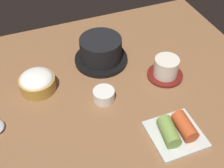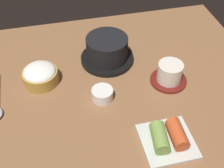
{
  "view_description": "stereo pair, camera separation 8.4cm",
  "coord_description": "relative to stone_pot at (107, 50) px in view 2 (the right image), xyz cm",
  "views": [
    {
      "loc": [
        -19.84,
        -58.19,
        64.31
      ],
      "look_at": [
        2.0,
        -2.0,
        5.0
      ],
      "focal_mm": 47.54,
      "sensor_mm": 36.0,
      "label": 1
    },
    {
      "loc": [
        -11.77,
        -60.69,
        64.31
      ],
      "look_at": [
        2.0,
        -2.0,
        5.0
      ],
      "focal_mm": 47.54,
      "sensor_mm": 36.0,
      "label": 2
    }
  ],
  "objects": [
    {
      "name": "banchan_cup_center",
      "position": [
        -4.99,
        -16.25,
        -2.35
      ],
      "size": [
        6.1,
        6.1,
        3.34
      ],
      "color": "white",
      "rests_on": "dining_table"
    },
    {
      "name": "dining_table",
      "position": [
        -3.72,
        -12.17,
        -5.14
      ],
      "size": [
        100.0,
        76.0,
        2.0
      ],
      "primitive_type": "cube",
      "color": "brown",
      "rests_on": "ground"
    },
    {
      "name": "stone_pot",
      "position": [
        0.0,
        0.0,
        0.0
      ],
      "size": [
        17.04,
        17.04,
        8.59
      ],
      "color": "black",
      "rests_on": "dining_table"
    },
    {
      "name": "kimchi_plate",
      "position": [
        7.58,
        -34.66,
        -2.26
      ],
      "size": [
        12.9,
        12.9,
        4.81
      ],
      "color": "silver",
      "rests_on": "dining_table"
    },
    {
      "name": "tea_cup_with_saucer",
      "position": [
        15.85,
        -13.91,
        -1.09
      ],
      "size": [
        10.98,
        10.98,
        6.6
      ],
      "color": "maroon",
      "rests_on": "dining_table"
    },
    {
      "name": "rice_bowl",
      "position": [
        -21.48,
        -5.37,
        -1.24
      ],
      "size": [
        10.39,
        10.39,
        5.86
      ],
      "color": "#B78C38",
      "rests_on": "dining_table"
    }
  ]
}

